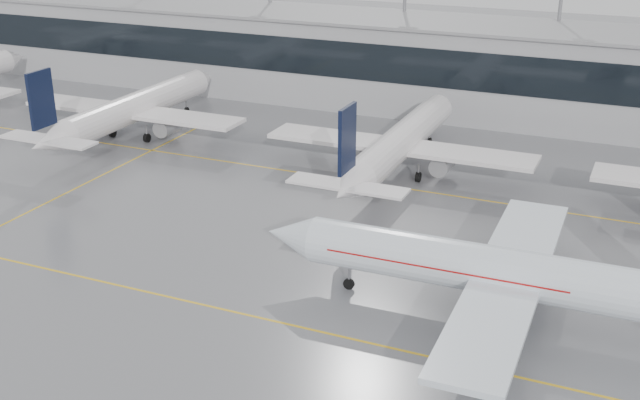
% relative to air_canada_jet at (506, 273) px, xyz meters
% --- Properties ---
extents(ground, '(320.00, 320.00, 0.00)m').
position_rel_air_canada_jet_xyz_m(ground, '(-16.87, -7.10, -3.77)').
color(ground, slate).
rests_on(ground, ground).
extents(taxi_line_main, '(120.00, 0.25, 0.01)m').
position_rel_air_canada_jet_xyz_m(taxi_line_main, '(-16.87, -7.10, -3.77)').
color(taxi_line_main, yellow).
rests_on(taxi_line_main, ground).
extents(taxi_line_north, '(120.00, 0.25, 0.01)m').
position_rel_air_canada_jet_xyz_m(taxi_line_north, '(-16.87, 22.90, -3.77)').
color(taxi_line_north, yellow).
rests_on(taxi_line_north, ground).
extents(taxi_line_cross, '(0.25, 60.00, 0.01)m').
position_rel_air_canada_jet_xyz_m(taxi_line_cross, '(-46.87, 7.90, -3.77)').
color(taxi_line_cross, yellow).
rests_on(taxi_line_cross, ground).
extents(terminal, '(180.00, 15.00, 12.00)m').
position_rel_air_canada_jet_xyz_m(terminal, '(-16.87, 54.90, 2.23)').
color(terminal, '#A3A4A7').
rests_on(terminal, ground).
extents(terminal_glass, '(180.00, 0.20, 5.00)m').
position_rel_air_canada_jet_xyz_m(terminal_glass, '(-16.87, 47.35, 3.73)').
color(terminal_glass, black).
rests_on(terminal_glass, ground).
extents(terminal_roof, '(182.00, 16.00, 0.40)m').
position_rel_air_canada_jet_xyz_m(terminal_roof, '(-16.87, 54.90, 8.43)').
color(terminal_roof, gray).
rests_on(terminal_roof, ground).
extents(light_masts, '(156.40, 1.00, 22.60)m').
position_rel_air_canada_jet_xyz_m(light_masts, '(-16.87, 60.90, 9.57)').
color(light_masts, gray).
rests_on(light_masts, ground).
extents(air_canada_jet, '(37.36, 30.09, 11.86)m').
position_rel_air_canada_jet_xyz_m(air_canada_jet, '(0.00, 0.00, 0.00)').
color(air_canada_jet, white).
rests_on(air_canada_jet, ground).
extents(parked_jet_b, '(29.64, 36.96, 11.72)m').
position_rel_air_canada_jet_xyz_m(parked_jet_b, '(-51.87, 26.59, -0.06)').
color(parked_jet_b, white).
rests_on(parked_jet_b, ground).
extents(parked_jet_c, '(29.64, 36.96, 11.72)m').
position_rel_air_canada_jet_xyz_m(parked_jet_c, '(-16.87, 26.59, -0.06)').
color(parked_jet_c, white).
rests_on(parked_jet_c, ground).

